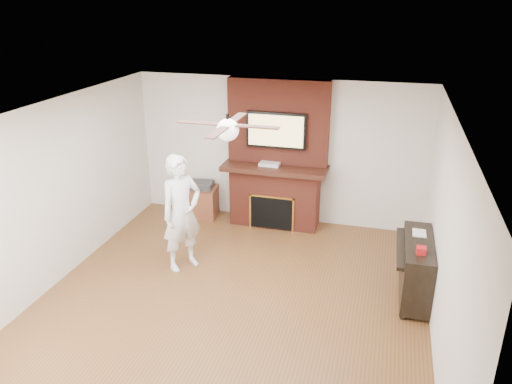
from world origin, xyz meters
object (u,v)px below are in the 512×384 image
(side_table, at_px, (201,200))
(piano, at_px, (416,267))
(person, at_px, (182,213))
(fireplace, at_px, (276,169))

(side_table, xyz_separation_m, piano, (3.67, -1.71, 0.14))
(person, bearing_deg, side_table, 48.48)
(fireplace, height_order, side_table, fireplace)
(fireplace, distance_m, piano, 2.96)
(fireplace, distance_m, person, 2.08)
(person, height_order, piano, person)
(side_table, bearing_deg, fireplace, -3.99)
(fireplace, relative_size, piano, 2.02)
(side_table, height_order, piano, piano)
(fireplace, xyz_separation_m, side_table, (-1.36, -0.07, -0.70))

